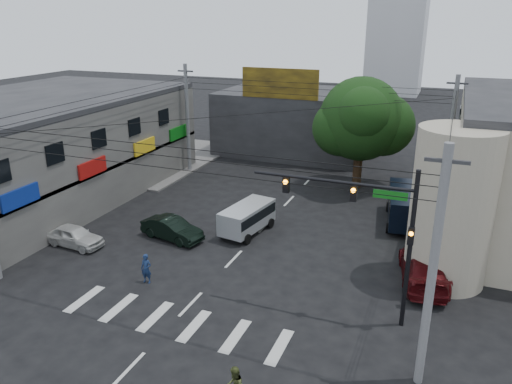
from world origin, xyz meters
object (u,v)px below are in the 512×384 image
Objects in this scene: maroon_sedan at (424,268)px; navy_van at (406,207)px; utility_pole_near_right at (432,273)px; silver_minivan at (247,219)px; dark_sedan at (172,229)px; utility_pole_far_right at (450,141)px; traffic_gantry at (371,219)px; utility_pole_far_left at (188,119)px; street_tree at (361,119)px; white_compact at (74,236)px; traffic_officer at (146,269)px.

maroon_sedan is 1.00× the size of navy_van.
utility_pole_near_right is 15.54m from silver_minivan.
utility_pole_near_right is 17.35m from dark_sedan.
utility_pole_far_right is 20.25m from dark_sedan.
utility_pole_far_left reaches higher than traffic_gantry.
street_tree is 1.21× the size of traffic_gantry.
silver_minivan is at bearing 142.02° from traffic_gantry.
white_compact is 0.86× the size of silver_minivan.
dark_sedan is 0.74× the size of maroon_sedan.
white_compact is at bearing 176.33° from traffic_gantry.
silver_minivan is (3.91, 2.55, 0.23)m from dark_sedan.
navy_van reaches higher than silver_minivan.
navy_van is at bearing 45.11° from traffic_officer.
traffic_gantry is 1.69× the size of dark_sedan.
utility_pole_far_right reaches higher than dark_sedan.
street_tree is 0.95× the size of utility_pole_near_right.
traffic_gantry is 11.67m from traffic_officer.
utility_pole_near_right and utility_pole_far_left have the same top height.
maroon_sedan is at bearing -31.67° from utility_pole_far_left.
utility_pole_near_right is (6.50, -21.50, -0.87)m from street_tree.
utility_pole_near_right is 8.70m from maroon_sedan.
maroon_sedan is at bearing 93.16° from utility_pole_near_right.
utility_pole_near_right is 2.16× the size of dark_sedan.
utility_pole_far_left is 19.84m from traffic_officer.
silver_minivan is 0.76× the size of navy_van.
silver_minivan is (-11.18, 10.14, -3.70)m from utility_pole_near_right.
utility_pole_far_right is 25.84m from white_compact.
white_compact is (-4.89, -2.98, -0.04)m from dark_sedan.
traffic_officer is (-13.14, -5.31, -0.01)m from maroon_sedan.
white_compact is at bearing -86.36° from utility_pole_far_left.
utility_pole_far_left is 24.47m from maroon_sedan.
silver_minivan is (8.81, 5.53, 0.27)m from white_compact.
navy_van is at bearing -112.96° from utility_pole_far_right.
traffic_gantry is 13.72m from dark_sedan.
traffic_officer reaches higher than white_compact.
traffic_officer is at bearing -67.58° from utility_pole_far_left.
traffic_gantry reaches higher than silver_minivan.
street_tree reaches higher than traffic_gantry.
navy_van is at bearing -50.30° from silver_minivan.
utility_pole_near_right is 1.59× the size of navy_van.
navy_van is (12.95, 7.84, 0.44)m from dark_sedan.
utility_pole_far_right is 1.59× the size of navy_van.
utility_pole_far_left is at bearing 67.28° from navy_van.
dark_sedan is at bearing 103.24° from traffic_officer.
utility_pole_far_left reaches higher than traffic_officer.
utility_pole_near_right is 15.97m from navy_van.
dark_sedan is 14.67m from maroon_sedan.
navy_van is (-2.15, -5.07, -3.49)m from utility_pole_far_right.
street_tree is 5.53× the size of traffic_officer.
traffic_gantry reaches higher than maroon_sedan.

